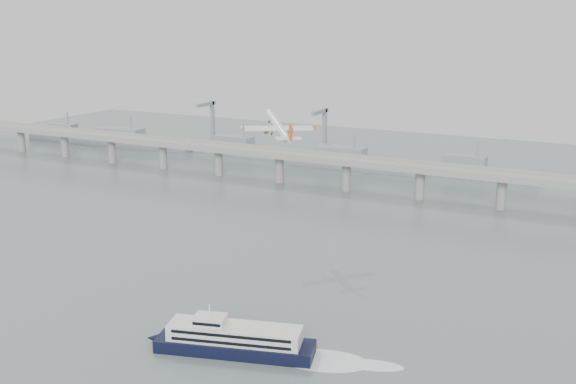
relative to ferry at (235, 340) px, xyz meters
The scene contains 5 objects.
ground 33.10m from the ferry, 128.37° to the left, with size 900.00×900.00×0.00m, color slate.
bridge 227.09m from the ferry, 95.44° to the left, with size 800.00×22.00×23.90m.
distant_fleet 339.74m from the ferry, 121.14° to the left, with size 453.00×60.90×40.00m.
ferry is the anchor object (origin of this frame).
airliner 123.70m from the ferry, 109.74° to the left, with size 31.81×31.45×14.78m.
Camera 1 is at (131.75, -205.51, 111.72)m, focal length 42.00 mm.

